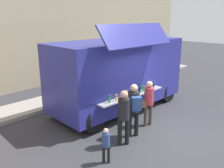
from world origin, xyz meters
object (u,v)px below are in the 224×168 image
at_px(customer_front_ordering, 148,100).
at_px(customer_mid_with_backpack, 134,105).
at_px(customer_rear_waiting, 124,113).
at_px(trash_bin, 134,73).
at_px(child_near_queue, 106,142).
at_px(food_truck_main, 119,72).

xyz_separation_m(customer_front_ordering, customer_mid_with_backpack, (-1.00, -0.14, 0.10)).
distance_m(customer_front_ordering, customer_rear_waiting, 1.62).
distance_m(trash_bin, customer_mid_with_backpack, 7.04).
bearing_deg(customer_mid_with_backpack, child_near_queue, 137.39).
bearing_deg(food_truck_main, customer_rear_waiting, -132.95).
height_order(trash_bin, customer_rear_waiting, customer_rear_waiting).
xyz_separation_m(food_truck_main, customer_front_ordering, (-0.56, -1.90, -0.59)).
bearing_deg(customer_rear_waiting, customer_mid_with_backpack, -47.46).
height_order(food_truck_main, child_near_queue, food_truck_main).
height_order(trash_bin, child_near_queue, trash_bin).
xyz_separation_m(trash_bin, customer_front_ordering, (-4.50, -4.22, 0.46)).
distance_m(food_truck_main, customer_rear_waiting, 3.09).
height_order(food_truck_main, trash_bin, food_truck_main).
distance_m(food_truck_main, customer_mid_with_backpack, 2.61).
bearing_deg(customer_mid_with_backpack, trash_bin, -17.37).
relative_size(trash_bin, customer_front_ordering, 0.63).
xyz_separation_m(customer_front_ordering, customer_rear_waiting, (-1.60, -0.24, 0.05)).
distance_m(food_truck_main, child_near_queue, 4.12).
distance_m(food_truck_main, customer_front_ordering, 2.07).
bearing_deg(food_truck_main, customer_front_ordering, -104.05).
xyz_separation_m(customer_mid_with_backpack, child_near_queue, (-1.63, -0.38, -0.48)).
distance_m(customer_rear_waiting, child_near_queue, 1.15).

